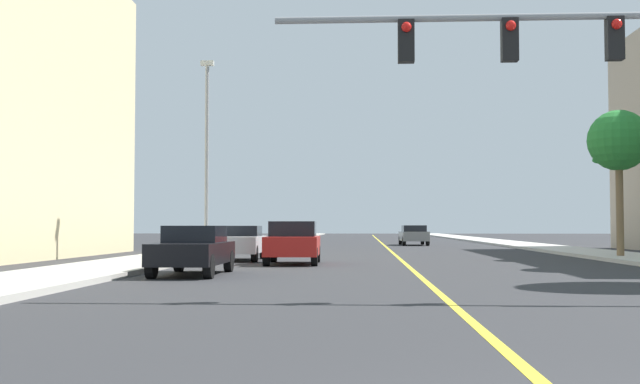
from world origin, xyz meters
name	(u,v)px	position (x,y,z in m)	size (l,w,h in m)	color
ground	(388,249)	(0.00, 42.00, 0.00)	(192.00, 192.00, 0.00)	#2D2D30
sidewalk_left	(230,248)	(-9.51, 42.00, 0.07)	(3.37, 168.00, 0.15)	#B2ADA3
sidewalk_right	(550,248)	(9.51, 42.00, 0.07)	(3.37, 168.00, 0.15)	beige
lane_marking_center	(388,249)	(0.00, 42.00, 0.00)	(0.16, 144.00, 0.01)	yellow
street_lamp	(207,147)	(-8.32, 28.92, 4.80)	(0.56, 0.28, 8.45)	gray
palm_far	(618,142)	(9.05, 28.18, 4.85)	(2.52, 2.52, 6.03)	brown
car_gray	(414,235)	(2.11, 51.26, 0.75)	(1.95, 4.64, 1.42)	slate
car_black	(193,249)	(-6.30, 17.21, 0.72)	(1.75, 4.20, 1.38)	black
car_red	(293,243)	(-4.06, 23.50, 0.78)	(1.95, 3.96, 1.54)	red
car_silver	(240,242)	(-6.45, 26.40, 0.73)	(1.87, 4.28, 1.38)	#BCBCC1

